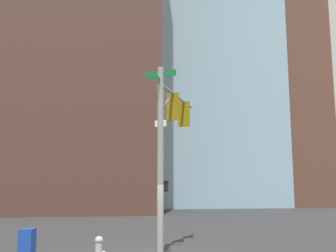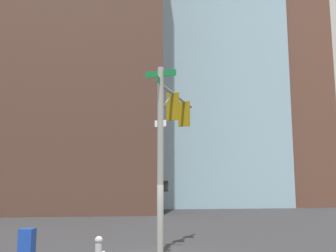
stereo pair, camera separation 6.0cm
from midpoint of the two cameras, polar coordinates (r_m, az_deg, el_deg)
The scene contains 4 objects.
signal_pole_assembly at distance 16.13m, azimuth 0.23°, elevation -0.87°, with size 2.72×4.33×6.95m.
fire_hydrant at distance 13.45m, azimuth -9.92°, elevation -16.83°, with size 0.34×0.26×0.87m.
newspaper_box at distance 14.59m, azimuth -19.52°, elevation -15.63°, with size 0.44×0.56×1.05m, color #193FA5.
building_brick_midblock at distance 65.58m, azimuth 11.28°, elevation 6.38°, with size 18.01×18.19×39.14m, color brown.
Camera 1 is at (-2.31, -14.54, 2.32)m, focal length 42.92 mm.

